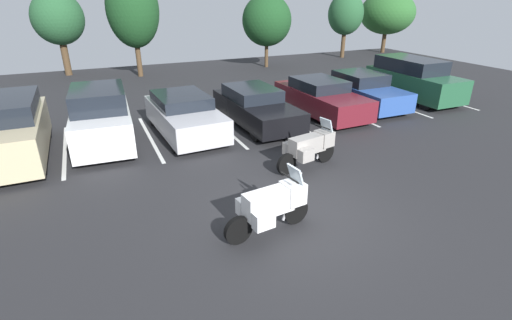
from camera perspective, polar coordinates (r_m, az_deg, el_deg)
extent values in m
cube|color=#262628|center=(9.23, 6.89, -8.02)|extent=(44.00, 44.00, 0.10)
cylinder|color=black|center=(8.63, 5.97, -7.63)|extent=(0.63, 0.20, 0.62)
cylinder|color=black|center=(7.95, -2.69, -10.54)|extent=(0.63, 0.20, 0.62)
cube|color=white|center=(8.03, 1.87, -6.39)|extent=(1.14, 0.54, 0.53)
cylinder|color=#B2B2B7|center=(8.36, 5.42, -5.50)|extent=(0.50, 0.13, 1.10)
cylinder|color=black|center=(8.09, 5.10, -2.65)|extent=(0.11, 0.62, 0.04)
cube|color=white|center=(8.33, 5.56, -4.90)|extent=(0.50, 0.53, 0.48)
cube|color=#B2C1CC|center=(8.16, 5.96, -2.15)|extent=(0.22, 0.46, 0.39)
cube|color=white|center=(8.21, -1.40, -6.84)|extent=(0.47, 0.29, 0.36)
cube|color=white|center=(7.71, 1.17, -9.06)|extent=(0.47, 0.29, 0.36)
cylinder|color=black|center=(11.81, 10.39, 1.16)|extent=(0.64, 0.24, 0.63)
cylinder|color=black|center=(10.85, 4.61, -0.63)|extent=(0.64, 0.24, 0.63)
cube|color=gray|center=(11.15, 7.75, 2.34)|extent=(1.21, 0.62, 0.50)
cylinder|color=#B2B2B7|center=(11.58, 10.12, 2.88)|extent=(0.50, 0.16, 1.10)
cylinder|color=black|center=(11.38, 9.99, 4.95)|extent=(0.15, 0.62, 0.04)
cube|color=gray|center=(11.57, 10.21, 3.25)|extent=(0.53, 0.57, 0.45)
cube|color=#B2C1CC|center=(11.47, 10.55, 5.27)|extent=(0.24, 0.46, 0.39)
cube|color=gray|center=(11.22, 5.22, 1.88)|extent=(0.48, 0.32, 0.36)
cube|color=gray|center=(10.75, 7.58, 0.74)|extent=(0.48, 0.32, 0.36)
cube|color=silver|center=(14.16, -26.86, 1.41)|extent=(0.12, 4.98, 0.01)
cube|color=silver|center=(14.23, -15.69, 3.28)|extent=(0.12, 4.98, 0.01)
cube|color=silver|center=(14.83, -4.98, 4.95)|extent=(0.12, 4.98, 0.01)
cube|color=silver|center=(15.91, 4.62, 6.29)|extent=(0.12, 4.98, 0.01)
cube|color=silver|center=(17.38, 12.84, 7.30)|extent=(0.12, 4.98, 0.01)
cube|color=silver|center=(19.15, 19.69, 8.02)|extent=(0.12, 4.98, 0.01)
cube|color=silver|center=(21.14, 25.33, 8.53)|extent=(0.12, 4.98, 0.01)
cube|color=#C1B289|center=(13.93, -33.13, 3.09)|extent=(1.97, 4.87, 1.13)
cube|color=black|center=(13.91, -33.82, 6.64)|extent=(1.81, 2.98, 0.57)
cylinder|color=black|center=(12.41, -29.72, -0.63)|extent=(0.22, 0.62, 0.62)
cylinder|color=black|center=(15.51, -29.06, 4.01)|extent=(0.22, 0.62, 0.62)
cube|color=white|center=(13.86, -22.16, 5.09)|extent=(2.06, 4.37, 1.07)
cube|color=black|center=(13.71, -22.73, 8.62)|extent=(1.81, 2.61, 0.67)
cylinder|color=black|center=(12.61, -18.32, 1.84)|extent=(0.26, 0.66, 0.64)
cylinder|color=black|center=(12.68, -25.30, 0.81)|extent=(0.26, 0.66, 0.64)
cylinder|color=black|center=(15.36, -19.07, 5.63)|extent=(0.26, 0.66, 0.64)
cylinder|color=black|center=(15.42, -24.83, 4.77)|extent=(0.26, 0.66, 0.64)
cube|color=#B7B7BC|center=(14.11, -10.68, 6.24)|extent=(2.12, 4.62, 0.84)
cube|color=black|center=(14.22, -11.24, 8.95)|extent=(1.86, 2.43, 0.40)
cylinder|color=black|center=(13.07, -5.14, 3.68)|extent=(0.25, 0.61, 0.60)
cylinder|color=black|center=(12.61, -12.09, 2.44)|extent=(0.25, 0.61, 0.60)
cylinder|color=black|center=(15.84, -9.37, 7.10)|extent=(0.25, 0.61, 0.60)
cylinder|color=black|center=(15.46, -15.20, 6.15)|extent=(0.25, 0.61, 0.60)
cube|color=black|center=(14.94, 0.05, 7.60)|extent=(1.97, 4.89, 0.75)
cube|color=black|center=(15.14, -0.61, 10.14)|extent=(1.76, 2.36, 0.44)
cylinder|color=black|center=(14.00, 5.93, 5.25)|extent=(0.24, 0.71, 0.70)
cylinder|color=black|center=(13.28, 0.01, 4.34)|extent=(0.24, 0.71, 0.70)
cylinder|color=black|center=(16.77, 0.08, 8.54)|extent=(0.24, 0.71, 0.70)
cylinder|color=black|center=(16.18, -5.06, 7.86)|extent=(0.24, 0.71, 0.70)
cube|color=maroon|center=(16.50, 9.76, 8.89)|extent=(2.02, 4.90, 0.84)
cube|color=black|center=(16.52, 9.48, 11.22)|extent=(1.80, 2.23, 0.44)
cylinder|color=black|center=(15.84, 15.53, 6.52)|extent=(0.24, 0.61, 0.60)
cylinder|color=black|center=(14.85, 10.69, 5.85)|extent=(0.24, 0.61, 0.60)
cylinder|color=black|center=(18.34, 8.86, 9.44)|extent=(0.24, 0.61, 0.60)
cylinder|color=black|center=(17.50, 4.36, 8.95)|extent=(0.24, 0.61, 0.60)
cube|color=#2D519E|center=(18.01, 15.93, 9.58)|extent=(1.93, 4.43, 0.80)
cube|color=black|center=(18.14, 15.45, 11.84)|extent=(1.76, 2.12, 0.50)
cylinder|color=black|center=(17.53, 20.97, 7.58)|extent=(0.23, 0.67, 0.67)
cylinder|color=black|center=(16.46, 16.82, 7.14)|extent=(0.23, 0.67, 0.67)
cylinder|color=black|center=(19.70, 14.99, 10.02)|extent=(0.23, 0.67, 0.67)
cylinder|color=black|center=(18.76, 10.99, 9.71)|extent=(0.23, 0.67, 0.67)
cube|color=#235638|center=(20.17, 22.66, 10.58)|extent=(1.92, 4.90, 1.08)
cube|color=black|center=(20.28, 22.29, 13.18)|extent=(1.76, 3.23, 0.62)
cylinder|color=black|center=(19.80, 27.53, 8.24)|extent=(0.22, 0.69, 0.69)
cylinder|color=black|center=(18.58, 24.26, 7.95)|extent=(0.22, 0.69, 0.69)
cylinder|color=black|center=(21.97, 20.95, 10.68)|extent=(0.22, 0.69, 0.69)
cylinder|color=black|center=(20.87, 17.65, 10.50)|extent=(0.22, 0.69, 0.69)
cylinder|color=#4C3823|center=(27.35, 1.58, 15.32)|extent=(0.24, 0.24, 1.41)
ellipsoid|color=#19421E|center=(27.10, 1.64, 20.31)|extent=(3.31, 3.31, 3.36)
cylinder|color=#4C3823|center=(32.30, 12.96, 16.37)|extent=(0.32, 0.32, 1.73)
ellipsoid|color=#23512D|center=(32.09, 13.39, 20.67)|extent=(2.72, 2.72, 3.14)
cylinder|color=#4C3823|center=(36.00, 18.66, 16.31)|extent=(0.34, 0.34, 1.51)
ellipsoid|color=#285B28|center=(35.80, 19.21, 20.21)|extent=(4.51, 4.51, 3.43)
cylinder|color=#4C3823|center=(27.22, -26.71, 13.30)|extent=(0.41, 0.41, 1.84)
ellipsoid|color=#23512D|center=(26.98, -27.72, 18.44)|extent=(3.01, 3.01, 3.13)
cylinder|color=#4C3823|center=(25.19, -17.21, 13.91)|extent=(0.31, 0.31, 1.72)
ellipsoid|color=#19421E|center=(24.89, -18.12, 20.81)|extent=(3.03, 3.03, 4.39)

